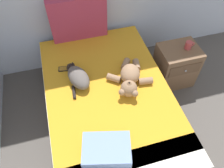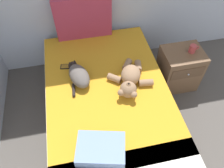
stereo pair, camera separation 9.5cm
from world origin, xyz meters
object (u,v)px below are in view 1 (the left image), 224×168
at_px(cat, 78,77).
at_px(throw_pillow, 107,150).
at_px(bed, 108,105).
at_px(teddy_bear, 130,78).
at_px(cell_phone, 65,69).
at_px(nightstand, 176,66).
at_px(patterned_cushion, 78,19).
at_px(mug, 189,45).

height_order(cat, throw_pillow, cat).
height_order(bed, teddy_bear, teddy_bear).
xyz_separation_m(cell_phone, nightstand, (1.38, -0.08, -0.26)).
bearing_deg(cell_phone, patterned_cushion, 61.61).
bearing_deg(cell_phone, cat, -62.25).
bearing_deg(nightstand, bed, -161.31).
distance_m(patterned_cushion, cell_phone, 0.63).
bearing_deg(teddy_bear, patterned_cushion, 111.66).
distance_m(cell_phone, nightstand, 1.41).
xyz_separation_m(cell_phone, mug, (1.47, -0.08, 0.07)).
bearing_deg(mug, nightstand, 178.14).
height_order(cat, cell_phone, cat).
bearing_deg(patterned_cushion, bed, -83.15).
xyz_separation_m(teddy_bear, nightstand, (0.75, 0.31, -0.33)).
height_order(patterned_cushion, cat, patterned_cushion).
bearing_deg(patterned_cushion, throw_pillow, -92.60).
bearing_deg(bed, cell_phone, 132.59).
relative_size(bed, cell_phone, 12.68).
distance_m(cat, nightstand, 1.32).
bearing_deg(patterned_cushion, mug, -26.23).
bearing_deg(nightstand, throw_pillow, -140.39).
bearing_deg(nightstand, cat, -174.02).
bearing_deg(cell_phone, throw_pillow, -79.15).
relative_size(teddy_bear, nightstand, 1.01).
xyz_separation_m(teddy_bear, mug, (0.84, 0.31, -0.00)).
distance_m(throw_pillow, nightstand, 1.56).
bearing_deg(nightstand, mug, -1.86).
relative_size(cat, teddy_bear, 0.78).
bearing_deg(nightstand, patterned_cushion, 152.10).
distance_m(bed, cat, 0.48).
bearing_deg(teddy_bear, cell_phone, 148.26).
xyz_separation_m(patterned_cushion, throw_pillow, (-0.07, -1.56, -0.21)).
relative_size(patterned_cushion, mug, 5.66).
xyz_separation_m(bed, mug, (1.09, 0.33, 0.35)).
height_order(patterned_cushion, throw_pillow, patterned_cushion).
distance_m(cat, mug, 1.36).
bearing_deg(mug, cell_phone, 176.74).
bearing_deg(cell_phone, bed, -47.41).
height_order(cat, nightstand, cat).
bearing_deg(teddy_bear, throw_pillow, -122.56).
height_order(patterned_cushion, teddy_bear, patterned_cushion).
height_order(throw_pillow, nightstand, throw_pillow).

